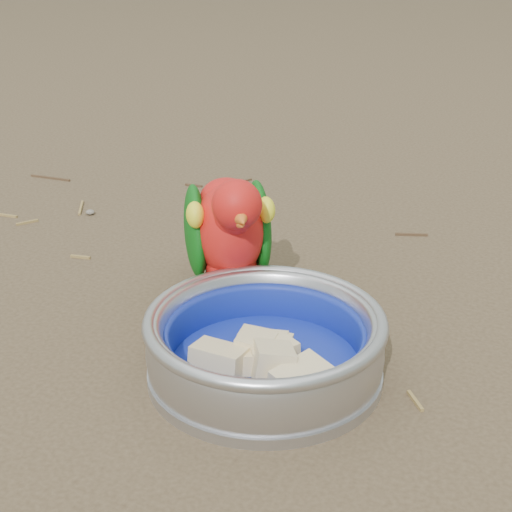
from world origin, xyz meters
The scene contains 6 objects.
ground centered at (0.00, 0.00, 0.00)m, with size 60.00×60.00×0.00m, color brown.
food_bowl centered at (0.11, -0.03, 0.01)m, with size 0.21×0.21×0.02m, color #B2B2BA.
bowl_wall centered at (0.11, -0.03, 0.04)m, with size 0.21×0.21×0.04m, color #B2B2BA, non-canonical shape.
fruit_wedges centered at (0.11, -0.03, 0.03)m, with size 0.12×0.12×0.03m, color beige, non-canonical shape.
lory_parrot centered at (0.02, 0.07, 0.07)m, with size 0.09×0.18×0.15m, color red, non-canonical shape.
ground_debris centered at (0.05, 0.08, 0.00)m, with size 0.90×0.80×0.01m, color olive, non-canonical shape.
Camera 1 is at (0.37, -0.55, 0.38)m, focal length 55.00 mm.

